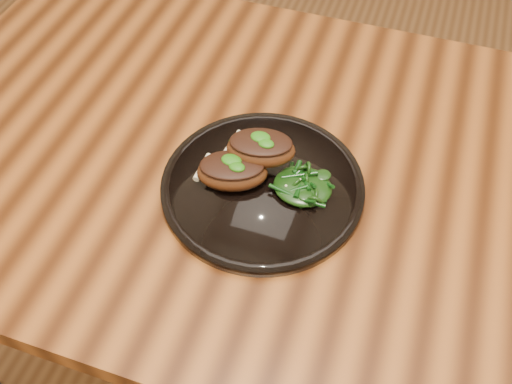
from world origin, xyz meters
TOP-DOWN VIEW (x-y plane):
  - desk at (0.00, 0.00)m, footprint 1.60×0.80m
  - plate at (-0.15, -0.07)m, footprint 0.31×0.31m
  - lamb_chop_front at (-0.20, -0.08)m, footprint 0.12×0.10m
  - lamb_chop_back at (-0.17, -0.04)m, footprint 0.12×0.09m
  - herb_smear at (-0.19, -0.01)m, footprint 0.08×0.05m
  - greens_heap at (-0.09, -0.07)m, footprint 0.09×0.08m

SIDE VIEW (x-z plane):
  - desk at x=0.00m, z-range 0.29..1.04m
  - plate at x=-0.15m, z-range 0.75..0.77m
  - herb_smear at x=-0.19m, z-range 0.77..0.77m
  - greens_heap at x=-0.09m, z-range 0.77..0.80m
  - lamb_chop_front at x=-0.20m, z-range 0.77..0.81m
  - lamb_chop_back at x=-0.17m, z-range 0.79..0.83m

